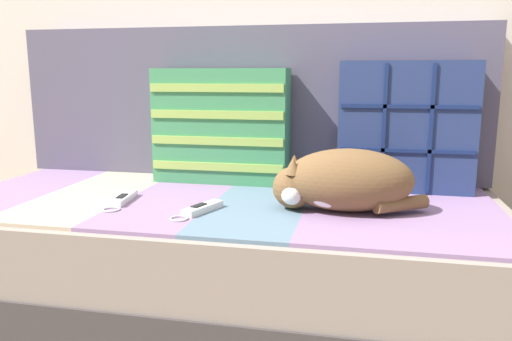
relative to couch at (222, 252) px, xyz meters
name	(u,v)px	position (x,y,z in m)	size (l,w,h in m)	color
ground_plane	(211,323)	(0.00, -0.12, -0.18)	(14.00, 14.00, 0.00)	#7A6651
couch	(222,252)	(0.00, 0.00, 0.00)	(1.73, 0.85, 0.36)	#3D3838
sofa_backrest	(247,103)	(0.00, 0.36, 0.45)	(1.69, 0.14, 0.54)	#514C60
throw_pillow_quilted	(405,127)	(0.55, 0.21, 0.39)	(0.42, 0.14, 0.41)	navy
throw_pillow_striped	(221,126)	(-0.06, 0.21, 0.38)	(0.46, 0.14, 0.39)	#3D8956
sleeping_cat	(341,182)	(0.37, -0.09, 0.27)	(0.42, 0.23, 0.17)	brown
game_remote_near	(123,199)	(-0.26, -0.13, 0.19)	(0.07, 0.20, 0.02)	white
game_remote_far	(200,209)	(-0.01, -0.19, 0.19)	(0.10, 0.19, 0.02)	white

